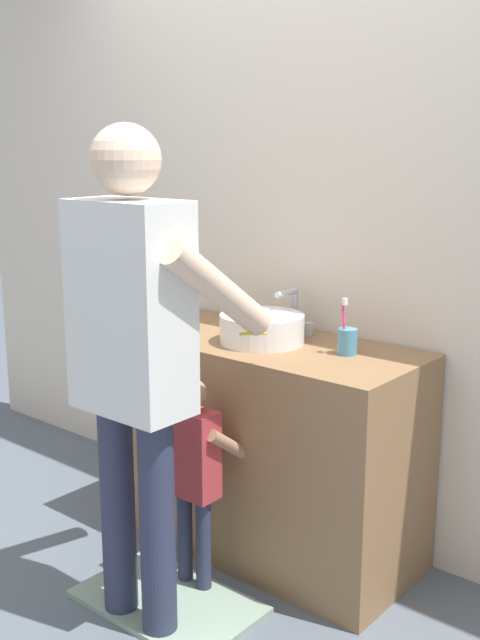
{
  "coord_description": "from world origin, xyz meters",
  "views": [
    {
      "loc": [
        1.75,
        -1.95,
        1.59
      ],
      "look_at": [
        0.0,
        0.15,
        0.96
      ],
      "focal_mm": 43.05,
      "sensor_mm": 36.0,
      "label": 1
    }
  ],
  "objects_px": {
    "soap_bottle": "(186,312)",
    "child_toddler": "(195,465)",
    "adult_parent": "(135,339)",
    "toothbrush_cup": "(347,341)"
  },
  "relations": [
    {
      "from": "soap_bottle",
      "to": "child_toddler",
      "type": "height_order",
      "value": "soap_bottle"
    },
    {
      "from": "child_toddler",
      "to": "adult_parent",
      "type": "height_order",
      "value": "adult_parent"
    },
    {
      "from": "adult_parent",
      "to": "soap_bottle",
      "type": "bearing_deg",
      "value": 121.24
    },
    {
      "from": "toothbrush_cup",
      "to": "soap_bottle",
      "type": "bearing_deg",
      "value": -173.72
    },
    {
      "from": "soap_bottle",
      "to": "adult_parent",
      "type": "relative_size",
      "value": 0.1
    },
    {
      "from": "toothbrush_cup",
      "to": "child_toddler",
      "type": "height_order",
      "value": "toothbrush_cup"
    },
    {
      "from": "toothbrush_cup",
      "to": "child_toddler",
      "type": "xyz_separation_m",
      "value": [
        -0.34,
        -0.45,
        -0.42
      ]
    },
    {
      "from": "child_toddler",
      "to": "adult_parent",
      "type": "distance_m",
      "value": 0.58
    },
    {
      "from": "child_toddler",
      "to": "adult_parent",
      "type": "xyz_separation_m",
      "value": [
        0.0,
        -0.26,
        0.51
      ]
    },
    {
      "from": "toothbrush_cup",
      "to": "child_toddler",
      "type": "bearing_deg",
      "value": -127.1
    }
  ]
}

